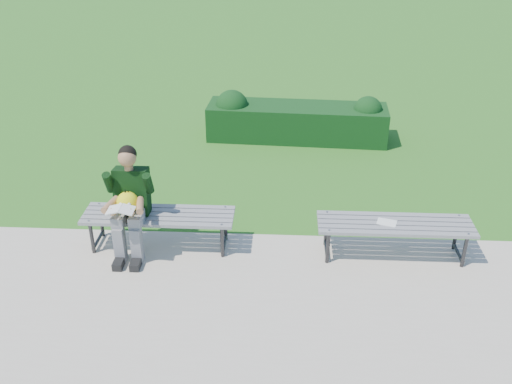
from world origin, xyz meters
TOP-DOWN VIEW (x-y plane):
  - ground at (0.00, 0.00)m, footprint 80.00×80.00m
  - walkway at (0.00, -1.75)m, footprint 30.00×3.50m
  - hedge at (0.41, 3.25)m, footprint 3.13×0.95m
  - bench_left at (-1.25, -0.33)m, footprint 1.80×0.50m
  - bench_right at (1.54, -0.38)m, footprint 1.80×0.50m
  - seated_boy at (-1.55, -0.42)m, footprint 0.56×0.76m
  - paper_sheet at (1.44, -0.38)m, footprint 0.26×0.22m

SIDE VIEW (x-z plane):
  - ground at x=0.00m, z-range 0.00..0.00m
  - walkway at x=0.00m, z-range 0.00..0.02m
  - hedge at x=0.41m, z-range -0.08..0.77m
  - bench_left at x=-1.25m, z-range 0.19..0.64m
  - bench_right at x=1.54m, z-range 0.19..0.64m
  - paper_sheet at x=1.44m, z-range 0.47..0.48m
  - seated_boy at x=-1.55m, z-range 0.06..1.37m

